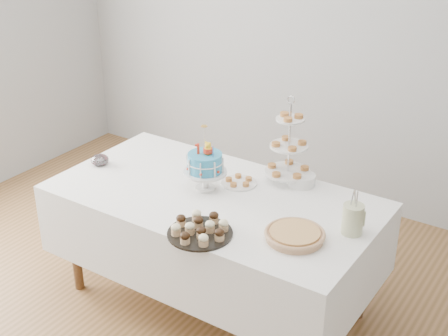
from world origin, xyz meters
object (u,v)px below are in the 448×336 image
Objects in this scene: table at (214,228)px; tiered_stand at (289,146)px; jam_bowl_b at (99,161)px; utensil_pitcher at (353,218)px; birthday_cake at (205,173)px; pie at (295,235)px; plate_stack at (302,180)px; pastry_plate at (239,182)px; jam_bowl_a at (100,160)px; cupcake_tray at (200,228)px.

table is 3.53× the size of tiered_stand.
utensil_pitcher reaches higher than jam_bowl_b.
birthday_cake is 1.25× the size of pie.
utensil_pitcher is at bearing -31.67° from tiered_stand.
tiered_stand is at bearing 180.00° from plate_stack.
birthday_cake is 0.77m from jam_bowl_b.
pie is (0.70, -0.20, -0.08)m from birthday_cake.
pastry_plate is 1.90× the size of jam_bowl_a.
table is 0.35m from birthday_cake.
plate_stack is at bearing 113.94° from pie.
birthday_cake reaches higher than utensil_pitcher.
birthday_cake is 0.23m from pastry_plate.
plate_stack is 0.77× the size of pastry_plate.
birthday_cake is 4.14× the size of jam_bowl_b.
jam_bowl_a reaches higher than pie.
pie is (0.62, -0.17, 0.26)m from table.
tiered_stand is (-0.35, 0.57, 0.20)m from pie.
jam_bowl_a is at bearing -175.77° from table.
table is 16.73× the size of jam_bowl_a.
utensil_pitcher reaches higher than plate_stack.
jam_bowl_b is at bearing -156.89° from tiered_stand.
table is 0.32m from pastry_plate.
birthday_cake reaches higher than plate_stack.
utensil_pitcher is at bearing -20.04° from birthday_cake.
cupcake_tray is 2.07× the size of plate_stack.
birthday_cake is at bearing 166.52° from utensil_pitcher.
pie is at bearing -4.30° from jam_bowl_a.
utensil_pitcher is (0.92, 0.02, -0.02)m from birthday_cake.
jam_bowl_b is (-1.11, -0.47, -0.20)m from tiered_stand.
pastry_plate is (0.13, 0.17, -0.09)m from birthday_cake.
tiered_stand reaches higher than birthday_cake.
tiered_stand is at bearing 25.26° from birthday_cake.
pie is 1.45× the size of pastry_plate.
table is at bearing 164.55° from pie.
tiered_stand is 0.68m from utensil_pitcher.
jam_bowl_b is at bearing 169.53° from utensil_pitcher.
plate_stack reaches higher than table.
birthday_cake reaches higher than pastry_plate.
pie is at bearing -66.06° from plate_stack.
tiered_stand is 0.22m from plate_stack.
utensil_pitcher is at bearing 3.38° from table.
jam_bowl_a reaches higher than jam_bowl_b.
pastry_plate reaches higher than table.
pie is 3.31× the size of jam_bowl_b.
plate_stack is (-0.25, 0.57, 0.00)m from pie.
cupcake_tray is at bearing -76.99° from pastry_plate.
utensil_pitcher is (0.79, -0.15, 0.07)m from pastry_plate.
birthday_cake reaches higher than cupcake_tray.
pie is 1.47m from jam_bowl_b.
tiered_stand is 0.37m from pastry_plate.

